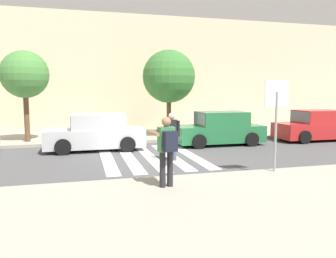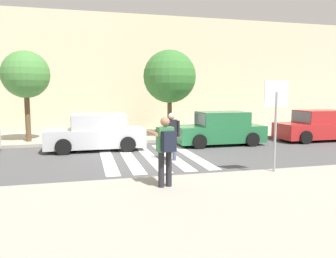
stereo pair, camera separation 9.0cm
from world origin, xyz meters
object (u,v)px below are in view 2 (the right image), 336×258
at_px(pedestrian_crossing, 172,134).
at_px(parked_car_green, 220,129).
at_px(street_tree_west, 26,75).
at_px(parked_car_red, 317,126).
at_px(photographer_with_backpack, 165,146).
at_px(stop_sign, 276,105).
at_px(street_tree_center, 170,77).
at_px(parked_car_silver, 96,133).

height_order(pedestrian_crossing, parked_car_green, pedestrian_crossing).
bearing_deg(street_tree_west, parked_car_red, -9.49).
relative_size(photographer_with_backpack, street_tree_west, 0.41).
distance_m(photographer_with_backpack, parked_car_green, 7.81).
distance_m(stop_sign, street_tree_center, 8.51).
distance_m(parked_car_red, street_tree_west, 14.48).
bearing_deg(street_tree_west, parked_car_green, -15.07).
bearing_deg(parked_car_red, photographer_with_backpack, -145.65).
relative_size(parked_car_red, street_tree_west, 0.97).
distance_m(stop_sign, parked_car_red, 8.51).
bearing_deg(stop_sign, street_tree_center, 96.79).
bearing_deg(photographer_with_backpack, street_tree_west, 116.78).
bearing_deg(street_tree_west, stop_sign, -45.59).
relative_size(photographer_with_backpack, pedestrian_crossing, 1.00).
distance_m(parked_car_green, street_tree_west, 9.39).
distance_m(pedestrian_crossing, street_tree_center, 6.12).
distance_m(parked_car_silver, street_tree_center, 5.32).
height_order(photographer_with_backpack, parked_car_red, photographer_with_backpack).
relative_size(parked_car_silver, parked_car_green, 1.00).
xyz_separation_m(parked_car_red, street_tree_west, (-14.07, 2.35, 2.52)).
xyz_separation_m(parked_car_green, street_tree_center, (-1.76, 2.59, 2.53)).
xyz_separation_m(stop_sign, pedestrian_crossing, (-2.35, 2.86, -1.10)).
distance_m(stop_sign, parked_car_green, 5.98).
distance_m(photographer_with_backpack, street_tree_west, 10.18).
distance_m(pedestrian_crossing, parked_car_green, 4.28).
bearing_deg(street_tree_west, pedestrian_crossing, -43.18).
height_order(stop_sign, photographer_with_backpack, stop_sign).
relative_size(parked_car_green, street_tree_west, 0.97).
bearing_deg(parked_car_silver, street_tree_west, 142.55).
bearing_deg(street_tree_center, stop_sign, -83.21).
distance_m(parked_car_green, parked_car_red, 5.34).
height_order(parked_car_green, parked_car_red, same).
height_order(stop_sign, street_tree_west, street_tree_west).
relative_size(photographer_with_backpack, parked_car_silver, 0.42).
xyz_separation_m(pedestrian_crossing, parked_car_silver, (-2.54, 2.92, -0.25)).
bearing_deg(stop_sign, street_tree_west, 134.41).
relative_size(parked_car_green, parked_car_red, 1.00).
distance_m(photographer_with_backpack, street_tree_center, 9.70).
bearing_deg(parked_car_green, parked_car_red, -0.00).
relative_size(parked_car_silver, parked_car_red, 1.00).
height_order(stop_sign, parked_car_green, stop_sign).
distance_m(pedestrian_crossing, parked_car_silver, 3.88).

